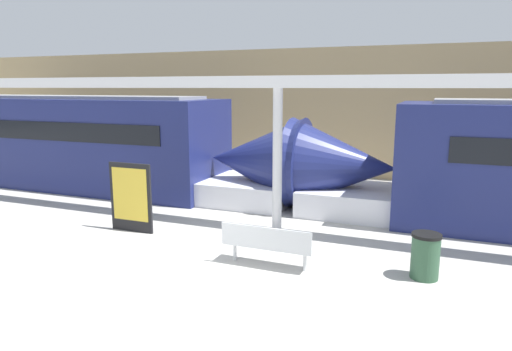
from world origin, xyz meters
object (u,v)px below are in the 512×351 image
object	(u,v)px
trash_bin	(425,256)
train_right	(89,145)
support_column_near	(277,161)
poster_board	(131,197)
bench_near	(267,243)

from	to	relation	value
trash_bin	train_right	bearing A→B (deg)	160.18
train_right	support_column_near	world-z (taller)	support_column_near
trash_bin	poster_board	bearing A→B (deg)	177.35
train_right	bench_near	size ratio (longest dim) A/B	8.37
bench_near	support_column_near	xyz separation A→B (m)	(-0.63, 2.37, 1.24)
train_right	support_column_near	bearing A→B (deg)	-16.39
bench_near	support_column_near	size ratio (longest dim) A/B	0.54
bench_near	trash_bin	size ratio (longest dim) A/B	2.16
train_right	trash_bin	xyz separation A→B (m)	(11.36, -4.10, -1.07)
bench_near	support_column_near	bearing A→B (deg)	105.38
train_right	support_column_near	xyz separation A→B (m)	(7.84, -2.31, 0.24)
support_column_near	trash_bin	bearing A→B (deg)	-26.93
trash_bin	support_column_near	distance (m)	4.16
poster_board	support_column_near	xyz separation A→B (m)	(3.25, 1.48, 0.88)
bench_near	trash_bin	xyz separation A→B (m)	(2.89, 0.58, -0.07)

